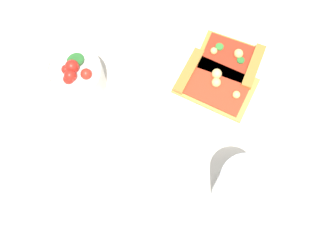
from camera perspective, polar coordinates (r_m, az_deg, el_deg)
name	(u,v)px	position (r m, az deg, el deg)	size (l,w,h in m)	color
ground_plane	(209,77)	(0.79, 5.98, 7.08)	(2.40, 2.40, 0.00)	beige
plate	(221,79)	(0.78, 7.81, 6.90)	(0.27, 0.27, 0.01)	white
pizza_slice_near	(234,61)	(0.79, 9.61, 9.40)	(0.15, 0.15, 0.02)	gold
pizza_slice_far	(212,82)	(0.76, 6.50, 6.35)	(0.17, 0.17, 0.03)	gold
salad_bowl	(76,76)	(0.76, -13.32, 7.11)	(0.11, 0.11, 0.08)	white
soda_glass	(240,189)	(0.65, 10.49, -9.07)	(0.08, 0.08, 0.13)	silver
paper_napkin	(141,176)	(0.71, -3.91, -7.26)	(0.11, 0.15, 0.00)	silver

